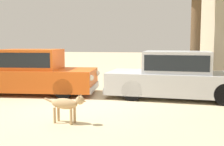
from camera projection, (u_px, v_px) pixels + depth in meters
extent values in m
plane|color=#CCB78E|center=(81.00, 103.00, 8.31)|extent=(80.00, 80.00, 0.00)
cube|color=#D15619|center=(33.00, 79.00, 9.81)|extent=(4.45, 2.01, 0.72)
cube|color=#D15619|center=(31.00, 59.00, 9.73)|extent=(2.10, 1.61, 0.69)
cube|color=black|center=(31.00, 59.00, 9.73)|extent=(1.94, 1.62, 0.48)
cube|color=#999BA0|center=(93.00, 87.00, 9.63)|extent=(0.24, 1.68, 0.20)
sphere|color=silver|center=(97.00, 73.00, 10.25)|extent=(0.20, 0.20, 0.20)
sphere|color=silver|center=(91.00, 78.00, 8.91)|extent=(0.20, 0.20, 0.20)
cylinder|color=black|center=(74.00, 82.00, 10.45)|extent=(0.66, 0.25, 0.65)
cylinder|color=black|center=(63.00, 89.00, 8.95)|extent=(0.66, 0.25, 0.65)
cylinder|color=black|center=(8.00, 81.00, 10.70)|extent=(0.66, 0.25, 0.65)
cube|color=#B2B5BA|center=(178.00, 83.00, 9.06)|extent=(4.62, 2.18, 0.69)
cube|color=#B2B5BA|center=(177.00, 62.00, 9.00)|extent=(2.18, 1.73, 0.68)
cube|color=black|center=(177.00, 62.00, 8.99)|extent=(2.02, 1.75, 0.48)
cube|color=#999BA0|center=(111.00, 87.00, 9.63)|extent=(0.26, 1.80, 0.20)
cube|color=red|center=(117.00, 73.00, 10.35)|extent=(0.05, 0.18, 0.18)
cube|color=red|center=(105.00, 78.00, 8.81)|extent=(0.05, 0.18, 0.18)
cylinder|color=black|center=(218.00, 86.00, 9.54)|extent=(0.66, 0.25, 0.65)
cylinder|color=black|center=(140.00, 83.00, 10.19)|extent=(0.66, 0.25, 0.65)
cylinder|color=black|center=(132.00, 90.00, 8.62)|extent=(0.66, 0.25, 0.65)
cylinder|color=tan|center=(75.00, 115.00, 6.28)|extent=(0.06, 0.06, 0.36)
cylinder|color=tan|center=(71.00, 117.00, 6.12)|extent=(0.06, 0.06, 0.36)
cylinder|color=tan|center=(58.00, 113.00, 6.41)|extent=(0.06, 0.06, 0.36)
cylinder|color=tan|center=(55.00, 115.00, 6.25)|extent=(0.06, 0.06, 0.36)
ellipsoid|color=tan|center=(64.00, 104.00, 6.24)|extent=(0.67, 0.33, 0.24)
sphere|color=tan|center=(80.00, 100.00, 6.10)|extent=(0.19, 0.19, 0.19)
cone|color=tan|center=(84.00, 101.00, 6.07)|extent=(0.12, 0.12, 0.11)
cone|color=tan|center=(81.00, 96.00, 6.14)|extent=(0.08, 0.08, 0.09)
cone|color=tan|center=(79.00, 97.00, 6.04)|extent=(0.08, 0.08, 0.09)
cylinder|color=tan|center=(49.00, 100.00, 6.36)|extent=(0.23, 0.08, 0.12)
cylinder|color=brown|center=(195.00, 34.00, 9.65)|extent=(0.33, 0.33, 4.17)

